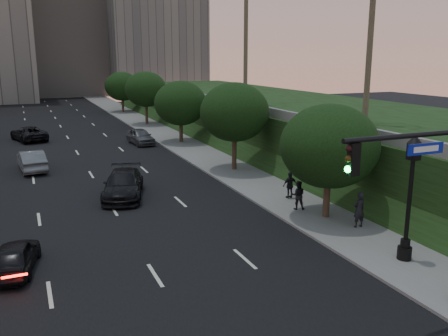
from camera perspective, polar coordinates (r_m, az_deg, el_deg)
name	(u,v)px	position (r m, az deg, el deg)	size (l,w,h in m)	color
road_surface	(80,157)	(43.30, -16.96, 1.29)	(16.00, 140.00, 0.02)	black
sidewalk_right	(191,147)	(45.47, -4.04, 2.49)	(4.50, 140.00, 0.15)	slate
embankment	(307,123)	(48.53, 9.99, 5.31)	(18.00, 90.00, 4.00)	black
parapet_wall	(230,103)	(44.20, 0.75, 7.81)	(0.35, 90.00, 0.70)	slate
office_block_mid	(64,35)	(114.76, -18.65, 14.87)	(22.00, 18.00, 26.00)	#9C988F
office_block_right	(150,13)	(112.25, -8.93, 17.99)	(20.00, 22.00, 36.00)	slate
tree_right_a	(329,146)	(25.38, 12.55, 2.59)	(5.20, 5.20, 6.24)	#38281C
tree_right_b	(234,112)	(35.62, 1.27, 6.73)	(5.20, 5.20, 6.74)	#38281C
tree_right_c	(180,103)	(47.75, -5.26, 7.77)	(5.20, 5.20, 6.24)	#38281C
tree_right_d	(146,89)	(61.13, -9.40, 9.33)	(5.20, 5.20, 6.74)	#38281C
tree_right_e	(122,86)	(75.78, -12.18, 9.58)	(5.20, 5.20, 6.24)	#38281C
traffic_signal_mast	(447,211)	(17.14, 25.24, -4.75)	(5.68, 0.56, 7.00)	black
street_lamp	(409,204)	(21.20, 21.37, -4.00)	(0.64, 0.64, 5.62)	black
sedan_near_left	(15,257)	(21.38, -23.86, -9.71)	(1.56, 3.88, 1.32)	black
sedan_mid_left	(32,161)	(39.13, -22.13, 0.83)	(1.69, 4.86, 1.60)	slate
sedan_far_left	(29,134)	(53.24, -22.45, 3.85)	(2.53, 5.48, 1.52)	black
sedan_near_right	(123,184)	(30.14, -12.02, -1.95)	(2.29, 5.63, 1.64)	black
sedan_far_right	(140,136)	(48.06, -10.02, 3.76)	(1.84, 4.58, 1.56)	#4D4F53
pedestrian_a	(359,210)	(24.89, 15.94, -4.86)	(0.67, 0.44, 1.83)	black
pedestrian_b	(298,195)	(27.04, 8.89, -3.24)	(0.80, 0.62, 1.65)	black
pedestrian_c	(290,185)	(29.09, 7.95, -2.06)	(0.95, 0.39, 1.61)	black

